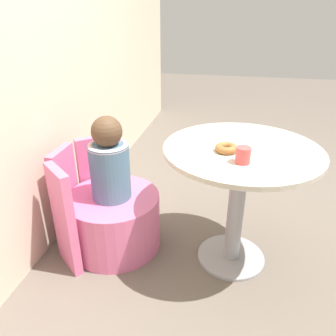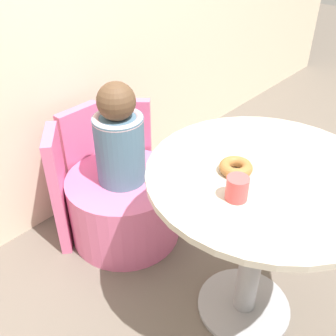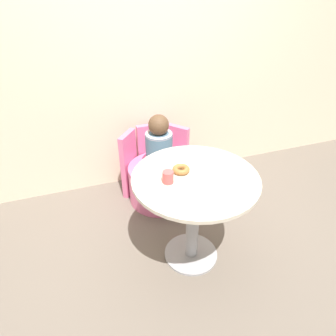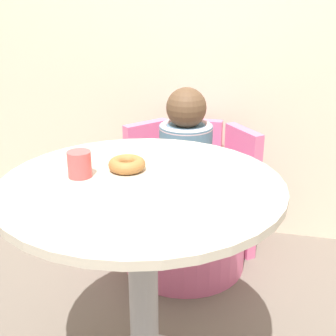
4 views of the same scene
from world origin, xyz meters
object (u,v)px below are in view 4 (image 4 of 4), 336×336
at_px(child_figure, 186,148).
at_px(donut, 127,164).
at_px(tub_chair, 185,230).
at_px(cup, 79,164).
at_px(round_table, 142,236).

bearing_deg(child_figure, donut, -94.51).
height_order(tub_chair, cup, cup).
distance_m(round_table, child_figure, 0.74).
bearing_deg(tub_chair, cup, -102.97).
height_order(round_table, child_figure, child_figure).
distance_m(round_table, cup, 0.28).
xyz_separation_m(tub_chair, donut, (-0.05, -0.66, 0.57)).
bearing_deg(donut, round_table, -49.75).
relative_size(round_table, cup, 10.63).
bearing_deg(cup, tub_chair, 77.03).
height_order(tub_chair, child_figure, child_figure).
xyz_separation_m(donut, cup, (-0.12, -0.08, 0.02)).
xyz_separation_m(round_table, donut, (-0.07, 0.08, 0.19)).
height_order(child_figure, donut, child_figure).
bearing_deg(cup, round_table, 0.06).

